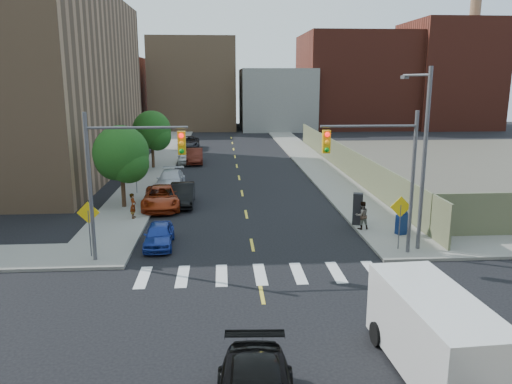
{
  "coord_description": "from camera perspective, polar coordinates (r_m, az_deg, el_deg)",
  "views": [
    {
      "loc": [
        -1.54,
        -16.55,
        8.43
      ],
      "look_at": [
        0.45,
        11.59,
        2.0
      ],
      "focal_mm": 35.0,
      "sensor_mm": 36.0,
      "label": 1
    }
  ],
  "objects": [
    {
      "name": "parked_car_silver",
      "position": [
        39.39,
        -9.75,
        1.36
      ],
      "size": [
        2.1,
        4.99,
        1.44
      ],
      "primitive_type": "imported",
      "rotation": [
        0.0,
        0.0,
        -0.02
      ],
      "color": "#B6B8BF",
      "rests_on": "ground"
    },
    {
      "name": "smokestack",
      "position": [
        97.05,
        23.46,
        15.11
      ],
      "size": [
        1.8,
        1.8,
        28.0
      ],
      "primitive_type": "cylinder",
      "color": "#8C6B4C",
      "rests_on": "ground"
    },
    {
      "name": "bg_bldg_midwest",
      "position": [
        88.67,
        -7.1,
        12.14
      ],
      "size": [
        14.0,
        16.0,
        15.0
      ],
      "primitive_type": "cube",
      "color": "#8C6B4C",
      "rests_on": "ground"
    },
    {
      "name": "sidewalk_ne",
      "position": [
        59.38,
        5.0,
        4.7
      ],
      "size": [
        3.5,
        73.0,
        0.15
      ],
      "primitive_type": "cube",
      "color": "gray",
      "rests_on": "ground"
    },
    {
      "name": "bg_bldg_fareast",
      "position": [
        95.16,
        21.0,
        12.36
      ],
      "size": [
        14.0,
        16.0,
        18.0
      ],
      "primitive_type": "cube",
      "color": "#592319",
      "rests_on": "ground"
    },
    {
      "name": "payphone",
      "position": [
        29.44,
        11.54,
        -1.9
      ],
      "size": [
        0.66,
        0.59,
        1.85
      ],
      "primitive_type": "cube",
      "rotation": [
        0.0,
        0.0,
        -0.3
      ],
      "color": "black",
      "rests_on": "sidewalk_ne"
    },
    {
      "name": "tree_west_far",
      "position": [
        48.29,
        -11.81,
        6.68
      ],
      "size": [
        3.66,
        3.64,
        5.52
      ],
      "color": "#332114",
      "rests_on": "ground"
    },
    {
      "name": "warn_sign_midwest",
      "position": [
        37.64,
        -13.58,
        2.63
      ],
      "size": [
        1.06,
        0.06,
        2.83
      ],
      "color": "#59595E",
      "rests_on": "ground"
    },
    {
      "name": "bg_bldg_east",
      "position": [
        91.63,
        11.09,
        12.34
      ],
      "size": [
        18.0,
        18.0,
        16.0
      ],
      "primitive_type": "cube",
      "color": "#592319",
      "rests_on": "ground"
    },
    {
      "name": "parked_car_white",
      "position": [
        50.87,
        -8.07,
        3.9
      ],
      "size": [
        1.57,
        3.77,
        1.28
      ],
      "primitive_type": "imported",
      "rotation": [
        0.0,
        0.0,
        0.02
      ],
      "color": "silver",
      "rests_on": "ground"
    },
    {
      "name": "parked_car_maroon",
      "position": [
        51.06,
        -7.01,
        4.1
      ],
      "size": [
        1.78,
        4.68,
        1.52
      ],
      "primitive_type": "imported",
      "rotation": [
        0.0,
        0.0,
        0.04
      ],
      "color": "#45150D",
      "rests_on": "ground"
    },
    {
      "name": "warn_sign_nw",
      "position": [
        24.74,
        -18.58,
        -2.93
      ],
      "size": [
        1.06,
        0.06,
        2.83
      ],
      "color": "#59595E",
      "rests_on": "ground"
    },
    {
      "name": "parked_car_blue",
      "position": [
        26.12,
        -11.03,
        -4.83
      ],
      "size": [
        1.54,
        3.61,
        1.22
      ],
      "primitive_type": "imported",
      "rotation": [
        0.0,
        0.0,
        0.03
      ],
      "color": "#1B3599",
      "rests_on": "ground"
    },
    {
      "name": "pedestrian_west",
      "position": [
        31.09,
        -13.87,
        -1.53
      ],
      "size": [
        0.4,
        0.58,
        1.53
      ],
      "primitive_type": "imported",
      "rotation": [
        0.0,
        0.0,
        1.5
      ],
      "color": "gray",
      "rests_on": "sidewalk_nw"
    },
    {
      "name": "warn_sign_ne",
      "position": [
        25.48,
        16.17,
        -2.31
      ],
      "size": [
        1.06,
        0.06,
        2.83
      ],
      "color": "#59595E",
      "rests_on": "ground"
    },
    {
      "name": "signal_nw",
      "position": [
        23.32,
        -15.0,
        2.76
      ],
      "size": [
        4.59,
        0.3,
        7.0
      ],
      "color": "#59595E",
      "rests_on": "ground"
    },
    {
      "name": "bg_bldg_center",
      "position": [
        87.15,
        2.27,
        10.57
      ],
      "size": [
        12.0,
        16.0,
        10.0
      ],
      "primitive_type": "cube",
      "color": "gray",
      "rests_on": "ground"
    },
    {
      "name": "signal_ne",
      "position": [
        24.1,
        14.23,
        3.12
      ],
      "size": [
        4.59,
        0.3,
        7.0
      ],
      "color": "#59595E",
      "rests_on": "ground"
    },
    {
      "name": "parked_car_black",
      "position": [
        34.23,
        -8.41,
        -0.29
      ],
      "size": [
        1.61,
        4.49,
        1.47
      ],
      "primitive_type": "imported",
      "rotation": [
        0.0,
        0.0,
        0.01
      ],
      "color": "black",
      "rests_on": "ground"
    },
    {
      "name": "parked_car_red",
      "position": [
        33.67,
        -10.7,
        -0.6
      ],
      "size": [
        2.7,
        5.39,
        1.47
      ],
      "primitive_type": "imported",
      "rotation": [
        0.0,
        0.0,
        0.05
      ],
      "color": "maroon",
      "rests_on": "ground"
    },
    {
      "name": "bg_bldg_west",
      "position": [
        88.97,
        -17.67,
        10.68
      ],
      "size": [
        14.0,
        18.0,
        12.0
      ],
      "primitive_type": "cube",
      "color": "#592319",
      "rests_on": "ground"
    },
    {
      "name": "sidewalk_nw",
      "position": [
        58.98,
        -10.09,
        4.5
      ],
      "size": [
        3.5,
        73.0,
        0.15
      ],
      "primitive_type": "cube",
      "color": "gray",
      "rests_on": "ground"
    },
    {
      "name": "tree_west_near",
      "position": [
        33.6,
        -15.13,
        3.92
      ],
      "size": [
        3.66,
        3.64,
        5.52
      ],
      "color": "#332114",
      "rests_on": "ground"
    },
    {
      "name": "ground",
      "position": [
        18.64,
        1.17,
        -14.05
      ],
      "size": [
        160.0,
        160.0,
        0.0
      ],
      "primitive_type": "plane",
      "color": "black",
      "rests_on": "ground"
    },
    {
      "name": "mailbox",
      "position": [
        28.26,
        16.34,
        -3.32
      ],
      "size": [
        0.68,
        0.61,
        1.38
      ],
      "rotation": [
        0.0,
        0.0,
        0.37
      ],
      "color": "navy",
      "rests_on": "sidewalk_ne"
    },
    {
      "name": "cargo_van",
      "position": [
        15.89,
        19.41,
        -14.64
      ],
      "size": [
        2.48,
        5.48,
        2.46
      ],
      "rotation": [
        0.0,
        0.0,
        0.05
      ],
      "color": "silver",
      "rests_on": "ground"
    },
    {
      "name": "fence_north",
      "position": [
        46.49,
        9.88,
        3.76
      ],
      "size": [
        0.12,
        44.0,
        2.5
      ],
      "primitive_type": "cube",
      "color": "#5B6245",
      "rests_on": "ground"
    },
    {
      "name": "parked_car_grey",
      "position": [
        61.87,
        -7.69,
        5.61
      ],
      "size": [
        2.69,
        5.58,
        1.53
      ],
      "primitive_type": "imported",
      "rotation": [
        0.0,
        0.0,
        0.03
      ],
      "color": "black",
      "rests_on": "ground"
    },
    {
      "name": "streetlight_ne",
      "position": [
        25.6,
        18.42,
        4.98
      ],
      "size": [
        0.25,
        3.7,
        9.0
      ],
      "color": "#59595E",
      "rests_on": "ground"
    },
    {
      "name": "pedestrian_east",
      "position": [
        28.61,
        12.02,
        -2.62
      ],
      "size": [
        0.86,
        0.72,
        1.59
      ],
      "primitive_type": "imported",
      "rotation": [
        0.0,
        0.0,
        3.31
      ],
      "color": "gray",
      "rests_on": "sidewalk_ne"
    }
  ]
}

